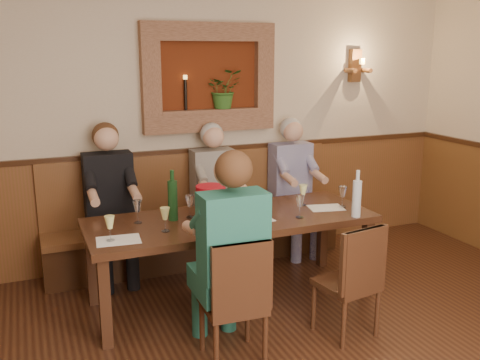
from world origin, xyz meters
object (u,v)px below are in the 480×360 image
object	(u,v)px
person_chair_front	(228,272)
water_bottle	(357,198)
wine_bottle_green_a	(231,198)
wine_bottle_green_b	(173,199)
person_bench_left	(112,217)
bench	(198,231)
spittoon_bucket	(211,202)
dining_table	(231,226)
chair_near_left	(234,325)
person_bench_mid	(216,207)
chair_near_right	(347,302)
person_bench_right	(294,198)

from	to	relation	value
person_chair_front	water_bottle	bearing A→B (deg)	16.79
wine_bottle_green_a	wine_bottle_green_b	world-z (taller)	wine_bottle_green_b
person_bench_left	person_chair_front	distance (m)	1.70
bench	spittoon_bucket	bearing A→B (deg)	-100.54
wine_bottle_green_b	water_bottle	world-z (taller)	wine_bottle_green_b
dining_table	wine_bottle_green_a	distance (m)	0.24
chair_near_left	person_bench_mid	distance (m)	1.81
chair_near_left	spittoon_bucket	world-z (taller)	spittoon_bucket
water_bottle	chair_near_right	bearing A→B (deg)	-127.79
person_bench_left	wine_bottle_green_a	xyz separation A→B (m)	(0.88, -0.80, 0.29)
wine_bottle_green_a	person_bench_right	bearing A→B (deg)	38.19
chair_near_left	wine_bottle_green_b	xyz separation A→B (m)	(-0.15, 0.98, 0.66)
chair_near_right	person_bench_mid	bearing A→B (deg)	94.89
spittoon_bucket	chair_near_right	bearing A→B (deg)	-49.28
dining_table	chair_near_right	bearing A→B (deg)	-55.45
chair_near_left	wine_bottle_green_a	xyz separation A→B (m)	(0.34, 0.91, 0.64)
spittoon_bucket	wine_bottle_green_b	bearing A→B (deg)	164.36
person_chair_front	person_bench_right	bearing A→B (deg)	49.81
chair_near_right	wine_bottle_green_a	distance (m)	1.26
chair_near_right	person_bench_right	size ratio (longest dim) A/B	0.62
person_chair_front	spittoon_bucket	bearing A→B (deg)	79.10
person_bench_right	person_chair_front	bearing A→B (deg)	-130.19
dining_table	person_chair_front	size ratio (longest dim) A/B	1.61
spittoon_bucket	person_bench_right	bearing A→B (deg)	33.92
chair_near_right	person_bench_mid	world-z (taller)	person_bench_mid
wine_bottle_green_a	wine_bottle_green_b	size ratio (longest dim) A/B	0.92
person_bench_right	person_chair_front	xyz separation A→B (m)	(-1.36, -1.61, 0.03)
dining_table	person_bench_mid	xyz separation A→B (m)	(0.16, 0.84, -0.09)
bench	wine_bottle_green_b	bearing A→B (deg)	-119.43
dining_table	chair_near_right	world-z (taller)	chair_near_right
person_bench_mid	person_bench_right	distance (m)	0.87
person_chair_front	wine_bottle_green_a	xyz separation A→B (m)	(0.34, 0.81, 0.29)
spittoon_bucket	wine_bottle_green_b	xyz separation A→B (m)	(-0.30, 0.08, 0.03)
chair_near_left	chair_near_right	xyz separation A→B (m)	(0.92, 0.00, -0.01)
chair_near_left	person_chair_front	xyz separation A→B (m)	(0.00, 0.10, 0.35)
spittoon_bucket	wine_bottle_green_b	size ratio (longest dim) A/B	0.67
dining_table	water_bottle	world-z (taller)	water_bottle
chair_near_left	water_bottle	xyz separation A→B (m)	(1.30, 0.49, 0.65)
dining_table	person_bench_left	xyz separation A→B (m)	(-0.86, 0.84, -0.06)
bench	chair_near_left	bearing A→B (deg)	-100.17
person_bench_left	spittoon_bucket	distance (m)	1.10
person_bench_left	water_bottle	distance (m)	2.23
person_bench_mid	spittoon_bucket	world-z (taller)	person_bench_mid
person_bench_left	person_bench_mid	world-z (taller)	person_bench_left
chair_near_right	person_bench_left	size ratio (longest dim) A/B	0.60
person_bench_left	dining_table	bearing A→B (deg)	-44.07
spittoon_bucket	chair_near_left	bearing A→B (deg)	-99.79
person_bench_mid	wine_bottle_green_a	bearing A→B (deg)	-100.34
person_bench_right	wine_bottle_green_a	xyz separation A→B (m)	(-1.02, -0.80, 0.31)
person_bench_mid	water_bottle	size ratio (longest dim) A/B	3.57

